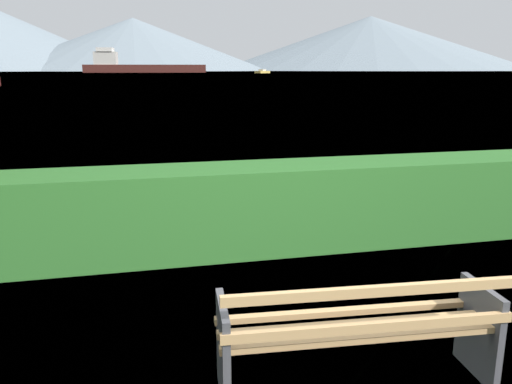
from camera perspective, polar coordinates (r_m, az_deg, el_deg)
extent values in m
plane|color=#4C6B33|center=(3.89, 10.76, -20.14)|extent=(1400.00, 1400.00, 0.00)
plane|color=slate|center=(309.79, -13.21, 12.86)|extent=(620.00, 620.00, 0.00)
cube|color=tan|center=(3.50, 12.17, -15.68)|extent=(1.90, 0.21, 0.04)
cube|color=tan|center=(3.66, 11.08, -14.26)|extent=(1.90, 0.21, 0.04)
cube|color=tan|center=(3.82, 10.08, -12.96)|extent=(1.90, 0.21, 0.04)
cube|color=tan|center=(3.38, 12.73, -14.48)|extent=(1.90, 0.19, 0.06)
cube|color=tan|center=(3.23, 13.28, -10.69)|extent=(1.90, 0.19, 0.06)
cube|color=#4C4C51|center=(3.52, -3.67, -17.34)|extent=(0.09, 0.51, 0.68)
cube|color=#4C4C51|center=(4.07, 23.61, -13.95)|extent=(0.09, 0.51, 0.68)
cube|color=#2D6B28|center=(6.17, 0.31, -1.75)|extent=(10.23, 0.86, 1.02)
cube|color=#471E19|center=(285.07, -12.20, 13.29)|extent=(64.14, 16.58, 4.11)
cube|color=beige|center=(287.86, -16.40, 14.12)|extent=(12.33, 9.37, 6.57)
cube|color=silver|center=(287.97, -16.46, 14.97)|extent=(9.03, 9.84, 2.05)
cube|color=gold|center=(244.02, 0.71, 13.22)|extent=(8.58, 8.68, 1.01)
cube|color=beige|center=(244.01, 0.71, 13.43)|extent=(3.90, 3.91, 0.80)
cone|color=gray|center=(532.78, -13.48, 15.70)|extent=(264.84, 264.84, 49.94)
cone|color=gray|center=(619.88, 12.55, 15.85)|extent=(348.19, 348.19, 59.63)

